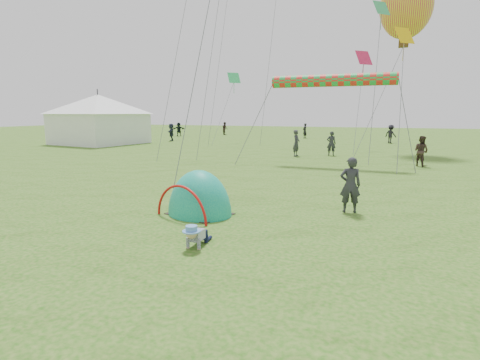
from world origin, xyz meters
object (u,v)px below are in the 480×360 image
at_px(standing_adult, 350,185).
at_px(crawling_toddler, 196,235).
at_px(balloon_kite, 406,10).
at_px(popup_tent, 200,214).
at_px(event_marquee, 99,118).

bearing_deg(standing_adult, crawling_toddler, 43.30).
bearing_deg(balloon_kite, standing_adult, -94.46).
xyz_separation_m(popup_tent, standing_adult, (3.82, 1.71, 0.78)).
height_order(popup_tent, event_marquee, event_marquee).
distance_m(popup_tent, event_marquee, 26.78).
distance_m(crawling_toddler, event_marquee, 29.16).
xyz_separation_m(crawling_toddler, balloon_kite, (4.15, 22.73, 9.38)).
bearing_deg(popup_tent, standing_adult, 40.84).
bearing_deg(crawling_toddler, standing_adult, 53.58).
relative_size(standing_adult, event_marquee, 0.23).
relative_size(crawling_toddler, event_marquee, 0.10).
distance_m(standing_adult, balloon_kite, 20.75).
relative_size(event_marquee, balloon_kite, 1.41).
xyz_separation_m(popup_tent, balloon_kite, (5.28, 20.41, 9.64)).
relative_size(popup_tent, event_marquee, 0.36).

